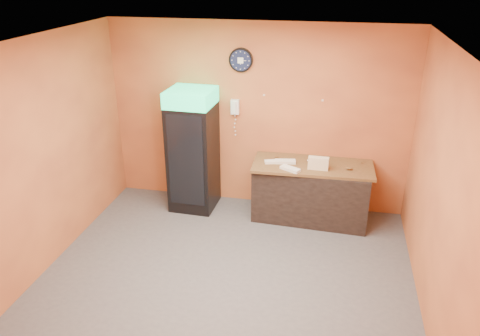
# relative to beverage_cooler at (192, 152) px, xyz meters

# --- Properties ---
(floor) EXTENTS (4.50, 4.50, 0.00)m
(floor) POSITION_rel_beverage_cooler_xyz_m (0.91, -1.61, -0.91)
(floor) COLOR #47474C
(floor) RESTS_ON ground
(back_wall) EXTENTS (4.50, 0.02, 2.80)m
(back_wall) POSITION_rel_beverage_cooler_xyz_m (0.91, 0.39, 0.49)
(back_wall) COLOR #D5743C
(back_wall) RESTS_ON floor
(left_wall) EXTENTS (0.02, 4.00, 2.80)m
(left_wall) POSITION_rel_beverage_cooler_xyz_m (-1.34, -1.61, 0.49)
(left_wall) COLOR #D5743C
(left_wall) RESTS_ON floor
(right_wall) EXTENTS (0.02, 4.00, 2.80)m
(right_wall) POSITION_rel_beverage_cooler_xyz_m (3.16, -1.61, 0.49)
(right_wall) COLOR #D5743C
(right_wall) RESTS_ON floor
(ceiling) EXTENTS (4.50, 4.00, 0.02)m
(ceiling) POSITION_rel_beverage_cooler_xyz_m (0.91, -1.61, 1.89)
(ceiling) COLOR white
(ceiling) RESTS_ON back_wall
(beverage_cooler) EXTENTS (0.68, 0.69, 1.87)m
(beverage_cooler) POSITION_rel_beverage_cooler_xyz_m (0.00, 0.00, 0.00)
(beverage_cooler) COLOR black
(beverage_cooler) RESTS_ON floor
(prep_counter) EXTENTS (1.68, 0.81, 0.83)m
(prep_counter) POSITION_rel_beverage_cooler_xyz_m (1.80, 0.03, -0.50)
(prep_counter) COLOR black
(prep_counter) RESTS_ON floor
(wall_clock) EXTENTS (0.35, 0.06, 0.35)m
(wall_clock) POSITION_rel_beverage_cooler_xyz_m (0.67, 0.36, 1.34)
(wall_clock) COLOR black
(wall_clock) RESTS_ON back_wall
(wall_phone) EXTENTS (0.12, 0.11, 0.22)m
(wall_phone) POSITION_rel_beverage_cooler_xyz_m (0.58, 0.34, 0.64)
(wall_phone) COLOR white
(wall_phone) RESTS_ON back_wall
(butcher_paper) EXTENTS (1.74, 0.80, 0.04)m
(butcher_paper) POSITION_rel_beverage_cooler_xyz_m (1.80, 0.03, -0.07)
(butcher_paper) COLOR brown
(butcher_paper) RESTS_ON prep_counter
(sub_roll_stack) EXTENTS (0.29, 0.11, 0.18)m
(sub_roll_stack) POSITION_rel_beverage_cooler_xyz_m (1.88, -0.12, 0.04)
(sub_roll_stack) COLOR beige
(sub_roll_stack) RESTS_ON butcher_paper
(wrapped_sandwich_left) EXTENTS (0.27, 0.17, 0.04)m
(wrapped_sandwich_left) POSITION_rel_beverage_cooler_xyz_m (1.23, -0.03, -0.03)
(wrapped_sandwich_left) COLOR silver
(wrapped_sandwich_left) RESTS_ON butcher_paper
(wrapped_sandwich_mid) EXTENTS (0.31, 0.24, 0.04)m
(wrapped_sandwich_mid) POSITION_rel_beverage_cooler_xyz_m (1.50, -0.24, -0.03)
(wrapped_sandwich_mid) COLOR silver
(wrapped_sandwich_mid) RESTS_ON butcher_paper
(wrapped_sandwich_right) EXTENTS (0.31, 0.16, 0.04)m
(wrapped_sandwich_right) POSITION_rel_beverage_cooler_xyz_m (1.40, 0.01, -0.03)
(wrapped_sandwich_right) COLOR silver
(wrapped_sandwich_right) RESTS_ON butcher_paper
(kitchen_tool) EXTENTS (0.07, 0.07, 0.07)m
(kitchen_tool) POSITION_rel_beverage_cooler_xyz_m (1.87, 0.13, -0.01)
(kitchen_tool) COLOR silver
(kitchen_tool) RESTS_ON butcher_paper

